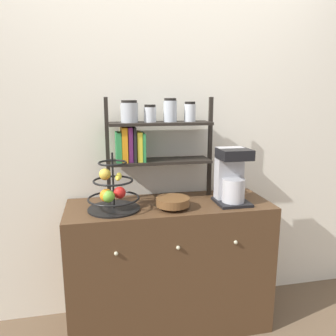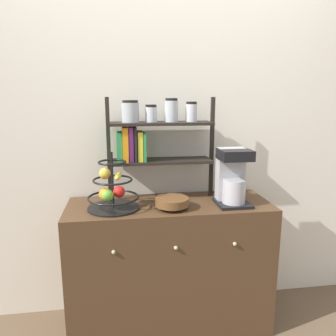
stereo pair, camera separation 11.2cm
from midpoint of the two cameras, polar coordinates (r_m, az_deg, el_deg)
wall_back at (r=2.27m, az=-2.63°, el=6.59°), size 7.00×0.05×2.60m
sideboard at (r=2.27m, az=-1.22°, el=-16.61°), size 1.29×0.49×0.86m
coffee_maker at (r=2.10m, az=9.49°, el=-1.42°), size 0.20×0.22×0.35m
fruit_stand at (r=1.98m, az=-11.23°, el=-4.14°), size 0.31×0.31×0.35m
wooden_bowl at (r=1.99m, az=-0.89°, el=-5.98°), size 0.21×0.21×0.07m
shelf_hutch at (r=2.11m, az=-4.95°, el=5.73°), size 0.70×0.20×0.66m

